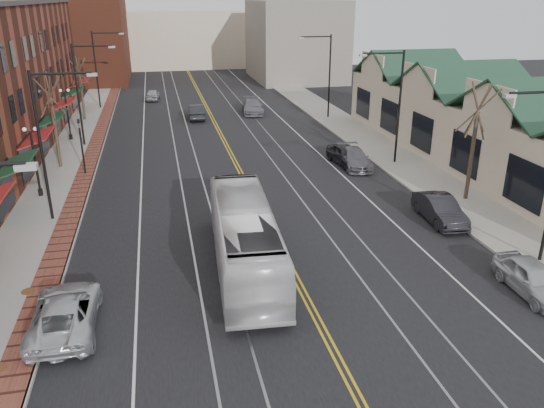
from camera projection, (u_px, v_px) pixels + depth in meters
name	position (u px, v px, depth m)	size (l,w,h in m)	color
ground	(350.00, 383.00, 17.01)	(160.00, 160.00, 0.00)	black
sidewalk_left	(55.00, 195.00, 32.79)	(4.00, 120.00, 0.15)	gray
sidewalk_right	(413.00, 170.00, 37.53)	(4.00, 120.00, 0.15)	gray
building_right	(493.00, 135.00, 37.90)	(8.00, 36.00, 4.60)	beige
backdrop_left	(74.00, 31.00, 74.92)	(14.00, 18.00, 14.00)	brown
backdrop_mid	(183.00, 39.00, 92.64)	(22.00, 14.00, 9.00)	beige
backdrop_right	(295.00, 41.00, 77.05)	(12.00, 16.00, 11.00)	slate
streetlight_l_1	(48.00, 131.00, 27.53)	(3.33, 0.25, 8.00)	black
streetlight_l_2	(83.00, 84.00, 42.08)	(3.33, 0.25, 8.00)	black
streetlight_l_3	(99.00, 62.00, 56.62)	(3.33, 0.25, 8.00)	black
streetlight_r_1	(394.00, 96.00, 37.35)	(3.33, 0.25, 8.00)	black
streetlight_r_2	(325.00, 68.00, 51.90)	(3.33, 0.25, 8.00)	black
lamppost_l_2	(36.00, 163.00, 31.85)	(0.84, 0.28, 4.27)	black
lamppost_l_3	(68.00, 115.00, 44.58)	(0.84, 0.28, 4.27)	black
tree_left_near	(54.00, 120.00, 36.89)	(1.78, 1.37, 6.48)	#382B21
tree_left_far	(81.00, 88.00, 51.52)	(1.66, 1.28, 6.02)	#382B21
tree_right_mid	(474.00, 140.00, 30.83)	(1.90, 1.46, 6.93)	#382B21
manhole_far	(29.00, 291.00, 22.01)	(0.60, 0.60, 0.02)	#592D19
traffic_signal	(81.00, 142.00, 35.87)	(0.18, 0.15, 3.80)	black
transit_bus	(245.00, 238.00, 23.67)	(2.55, 10.89, 3.03)	white
parked_suv	(65.00, 312.00, 19.58)	(2.30, 4.98, 1.38)	silver
parked_car_a	(533.00, 278.00, 21.94)	(1.63, 4.06, 1.38)	#B9BDC1
parked_car_b	(440.00, 209.00, 28.94)	(1.51, 4.34, 1.43)	#222228
parked_car_c	(354.00, 158.00, 38.25)	(1.86, 4.58, 1.33)	slate
parked_car_d	(346.00, 155.00, 38.95)	(1.66, 4.14, 1.41)	black
distant_car_left	(197.00, 112.00, 53.24)	(1.55, 4.44, 1.46)	#222328
distant_car_right	(252.00, 106.00, 55.74)	(2.07, 5.10, 1.48)	slate
distant_car_far	(153.00, 95.00, 62.83)	(1.52, 3.77, 1.28)	#A2A3A9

